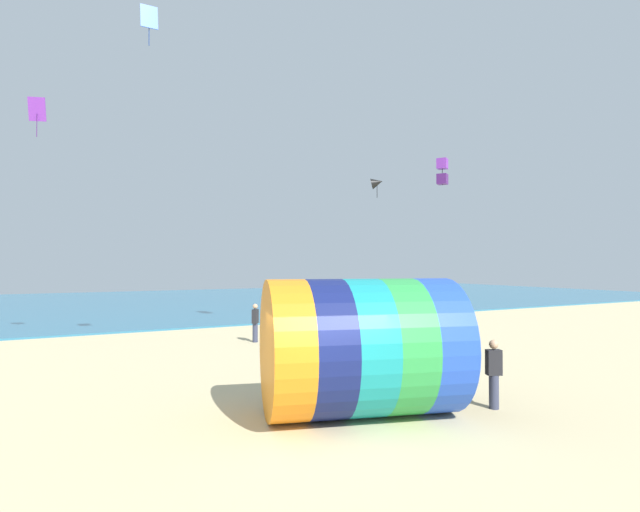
{
  "coord_description": "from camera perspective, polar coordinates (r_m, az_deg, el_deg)",
  "views": [
    {
      "loc": [
        -5.03,
        -9.39,
        3.59
      ],
      "look_at": [
        1.45,
        2.59,
        3.8
      ],
      "focal_mm": 28.0,
      "sensor_mm": 36.0,
      "label": 1
    }
  ],
  "objects": [
    {
      "name": "giant_inflatable_tube",
      "position": [
        12.07,
        4.72,
        -10.31
      ],
      "size": [
        5.2,
        4.35,
        3.23
      ],
      "color": "orange",
      "rests_on": "ground"
    },
    {
      "name": "kite_purple_diamond",
      "position": [
        25.06,
        -29.62,
        14.32
      ],
      "size": [
        0.72,
        0.43,
        1.67
      ],
      "color": "purple"
    },
    {
      "name": "ground_plane",
      "position": [
        11.24,
        -0.22,
        -19.52
      ],
      "size": [
        120.0,
        120.0,
        0.0
      ],
      "primitive_type": "plane",
      "color": "#CCBA8C"
    },
    {
      "name": "kite_black_delta",
      "position": [
        27.51,
        6.54,
        8.33
      ],
      "size": [
        0.94,
        0.93,
        1.19
      ],
      "color": "black"
    },
    {
      "name": "kite_blue_diamond",
      "position": [
        21.32,
        -18.95,
        24.38
      ],
      "size": [
        0.63,
        0.19,
        1.53
      ],
      "color": "blue"
    },
    {
      "name": "kite_purple_box",
      "position": [
        21.65,
        13.81,
        9.36
      ],
      "size": [
        0.56,
        0.56,
        1.15
      ],
      "color": "purple"
    },
    {
      "name": "bystander_near_water",
      "position": [
        23.24,
        -7.42,
        -7.53
      ],
      "size": [
        0.4,
        0.42,
        1.76
      ],
      "color": "#383D56",
      "rests_on": "ground"
    },
    {
      "name": "sea",
      "position": [
        47.94,
        -22.41,
        -5.08
      ],
      "size": [
        120.0,
        40.0,
        0.1
      ],
      "primitive_type": "cube",
      "color": "teal",
      "rests_on": "ground"
    },
    {
      "name": "kite_handler",
      "position": [
        13.4,
        19.25,
        -12.55
      ],
      "size": [
        0.42,
        0.34,
        1.7
      ],
      "color": "#383D56",
      "rests_on": "ground"
    }
  ]
}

